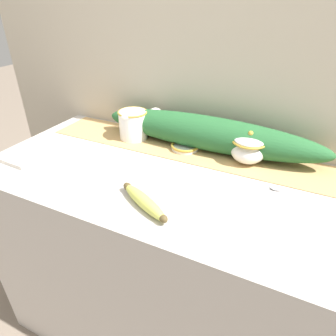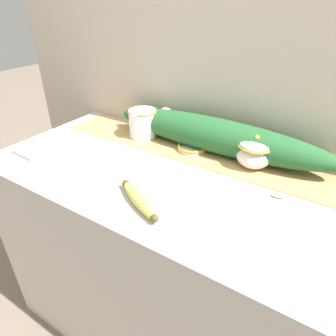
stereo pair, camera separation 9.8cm
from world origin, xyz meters
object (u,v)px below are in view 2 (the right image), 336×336
object	(u,v)px
small_dish	(192,148)
banana	(139,199)
cream_pitcher	(143,122)
sugar_bowl	(254,153)
napkin_stack	(36,150)
spoon	(275,195)

from	to	relation	value
small_dish	banana	xyz separation A→B (m)	(0.04, -0.40, 0.01)
cream_pitcher	banana	bearing A→B (deg)	-55.08
cream_pitcher	sugar_bowl	world-z (taller)	sugar_bowl
banana	napkin_stack	world-z (taller)	banana
small_dish	napkin_stack	world-z (taller)	small_dish
napkin_stack	spoon	bearing A→B (deg)	13.34
small_dish	spoon	size ratio (longest dim) A/B	0.68
banana	spoon	bearing A→B (deg)	38.55
sugar_bowl	banana	distance (m)	0.45
banana	spoon	distance (m)	0.42
spoon	cream_pitcher	bearing A→B (deg)	146.56
small_dish	banana	bearing A→B (deg)	-84.47
sugar_bowl	napkin_stack	distance (m)	0.84
napkin_stack	banana	bearing A→B (deg)	-5.51
small_dish	napkin_stack	distance (m)	0.62
sugar_bowl	banana	bearing A→B (deg)	-117.60
spoon	small_dish	bearing A→B (deg)	139.41
banana	spoon	world-z (taller)	banana
sugar_bowl	spoon	bearing A→B (deg)	-48.70
cream_pitcher	spoon	world-z (taller)	cream_pitcher
small_dish	sugar_bowl	bearing A→B (deg)	0.88
spoon	napkin_stack	distance (m)	0.91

